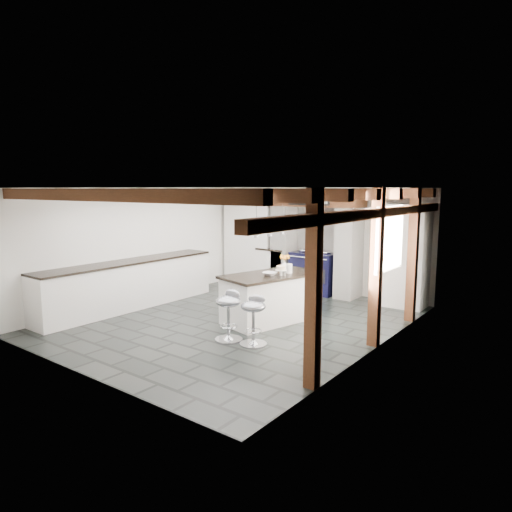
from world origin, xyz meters
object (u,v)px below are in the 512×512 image
Objects in this scene: range_cooker at (314,272)px; bar_stool_near at (253,314)px; kitchen_island at (270,297)px; bar_stool_far at (229,309)px.

range_cooker is 3.67m from bar_stool_near.
kitchen_island reaches higher than bar_stool_far.
kitchen_island is at bearing -78.40° from range_cooker.
bar_stool_near is at bearing -74.19° from range_cooker.
bar_stool_far reaches higher than bar_stool_near.
range_cooker reaches higher than bar_stool_near.
range_cooker is at bearing 116.26° from kitchen_island.
range_cooker is 3.64m from bar_stool_far.
bar_stool_near is at bearing -51.46° from kitchen_island.
bar_stool_near is (0.51, -1.16, 0.04)m from kitchen_island.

